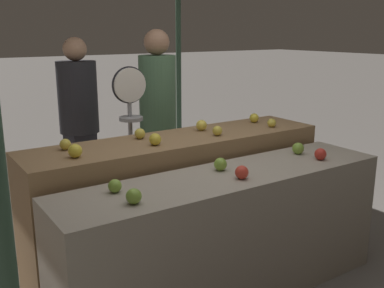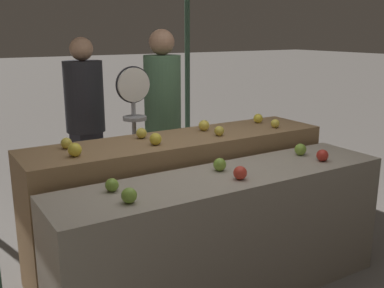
{
  "view_description": "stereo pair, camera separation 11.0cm",
  "coord_description": "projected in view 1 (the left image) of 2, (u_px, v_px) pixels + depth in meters",
  "views": [
    {
      "loc": [
        -1.73,
        -2.15,
        1.77
      ],
      "look_at": [
        -0.09,
        0.3,
        1.02
      ],
      "focal_mm": 42.0,
      "sensor_mm": 36.0,
      "label": 1
    },
    {
      "loc": [
        -1.63,
        -2.21,
        1.77
      ],
      "look_at": [
        -0.09,
        0.3,
        1.02
      ],
      "focal_mm": 42.0,
      "sensor_mm": 36.0,
      "label": 2
    }
  ],
  "objects": [
    {
      "name": "apple_back_4",
      "position": [
        65.0,
        144.0,
        2.98
      ],
      "size": [
        0.08,
        0.08,
        0.08
      ],
      "primitive_type": "sphere",
      "color": "gold",
      "rests_on": "display_counter_back"
    },
    {
      "name": "person_customer_left",
      "position": [
        79.0,
        113.0,
        4.38
      ],
      "size": [
        0.48,
        0.48,
        1.71
      ],
      "rotation": [
        0.0,
        0.0,
        3.47
      ],
      "color": "#2D2D38",
      "rests_on": "ground_plane"
    },
    {
      "name": "apple_back_5",
      "position": [
        140.0,
        134.0,
        3.28
      ],
      "size": [
        0.08,
        0.08,
        0.08
      ],
      "primitive_type": "sphere",
      "color": "gold",
      "rests_on": "display_counter_back"
    },
    {
      "name": "apple_back_6",
      "position": [
        202.0,
        125.0,
        3.55
      ],
      "size": [
        0.09,
        0.09,
        0.09
      ],
      "primitive_type": "sphere",
      "color": "yellow",
      "rests_on": "display_counter_back"
    },
    {
      "name": "person_vendor_at_scale",
      "position": [
        158.0,
        110.0,
        4.21
      ],
      "size": [
        0.46,
        0.46,
        1.78
      ],
      "rotation": [
        0.0,
        0.0,
        2.69
      ],
      "color": "#2D2D38",
      "rests_on": "ground_plane"
    },
    {
      "name": "apple_front_4",
      "position": [
        220.0,
        164.0,
        2.95
      ],
      "size": [
        0.09,
        0.09,
        0.09
      ],
      "primitive_type": "sphere",
      "color": "#7AA338",
      "rests_on": "display_counter_front"
    },
    {
      "name": "apple_back_2",
      "position": [
        217.0,
        131.0,
        3.38
      ],
      "size": [
        0.08,
        0.08,
        0.08
      ],
      "primitive_type": "sphere",
      "color": "gold",
      "rests_on": "display_counter_back"
    },
    {
      "name": "apple_back_3",
      "position": [
        272.0,
        123.0,
        3.68
      ],
      "size": [
        0.07,
        0.07,
        0.07
      ],
      "primitive_type": "sphere",
      "color": "gold",
      "rests_on": "display_counter_back"
    },
    {
      "name": "apple_back_1",
      "position": [
        155.0,
        139.0,
        3.09
      ],
      "size": [
        0.09,
        0.09,
        0.09
      ],
      "primitive_type": "sphere",
      "color": "gold",
      "rests_on": "display_counter_back"
    },
    {
      "name": "apple_front_3",
      "position": [
        115.0,
        186.0,
        2.55
      ],
      "size": [
        0.08,
        0.08,
        0.08
      ],
      "primitive_type": "sphere",
      "color": "#7AA338",
      "rests_on": "display_counter_front"
    },
    {
      "name": "apple_front_2",
      "position": [
        320.0,
        154.0,
        3.19
      ],
      "size": [
        0.09,
        0.09,
        0.09
      ],
      "primitive_type": "sphere",
      "color": "#B72D23",
      "rests_on": "display_counter_front"
    },
    {
      "name": "apple_front_0",
      "position": [
        134.0,
        196.0,
        2.38
      ],
      "size": [
        0.09,
        0.09,
        0.09
      ],
      "primitive_type": "sphere",
      "color": "#7AA338",
      "rests_on": "display_counter_front"
    },
    {
      "name": "produce_scale",
      "position": [
        130.0,
        114.0,
        3.78
      ],
      "size": [
        0.31,
        0.2,
        1.48
      ],
      "color": "#99999E",
      "rests_on": "ground_plane"
    },
    {
      "name": "apple_back_0",
      "position": [
        75.0,
        151.0,
        2.79
      ],
      "size": [
        0.09,
        0.09,
        0.09
      ],
      "primitive_type": "sphere",
      "color": "gold",
      "rests_on": "display_counter_back"
    },
    {
      "name": "apple_front_1",
      "position": [
        242.0,
        172.0,
        2.78
      ],
      "size": [
        0.09,
        0.09,
        0.09
      ],
      "primitive_type": "sphere",
      "color": "red",
      "rests_on": "display_counter_front"
    },
    {
      "name": "display_counter_front",
      "position": [
        228.0,
        236.0,
        2.99
      ],
      "size": [
        2.34,
        0.55,
        0.87
      ],
      "primitive_type": "cube",
      "color": "gray",
      "rests_on": "ground_plane"
    },
    {
      "name": "apple_front_5",
      "position": [
        298.0,
        148.0,
        3.34
      ],
      "size": [
        0.09,
        0.09,
        0.09
      ],
      "primitive_type": "sphere",
      "color": "#7AA338",
      "rests_on": "display_counter_front"
    },
    {
      "name": "display_counter_back",
      "position": [
        180.0,
        200.0,
        3.46
      ],
      "size": [
        2.34,
        0.55,
        1.0
      ],
      "primitive_type": "cube",
      "color": "olive",
      "rests_on": "ground_plane"
    },
    {
      "name": "apple_back_7",
      "position": [
        254.0,
        118.0,
        3.86
      ],
      "size": [
        0.08,
        0.08,
        0.08
      ],
      "primitive_type": "sphere",
      "color": "gold",
      "rests_on": "display_counter_back"
    }
  ]
}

